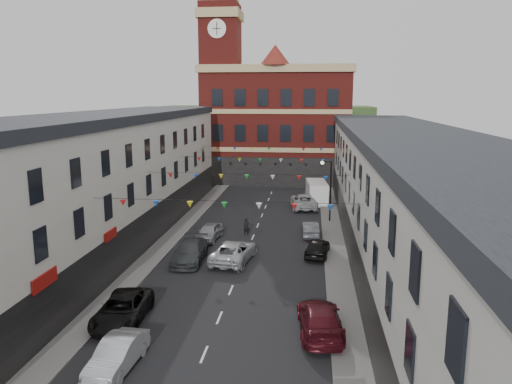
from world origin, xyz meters
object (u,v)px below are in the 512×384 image
at_px(car_right_f, 304,201).
at_px(pedestrian, 246,227).
at_px(car_right_d, 317,247).
at_px(white_van, 317,192).
at_px(street_lamp, 328,182).
at_px(car_left_c, 122,309).
at_px(car_right_c, 320,319).
at_px(car_left_b, 117,355).
at_px(car_left_d, 190,252).
at_px(car_right_e, 310,229).
at_px(moving_car, 234,251).
at_px(car_left_e, 209,232).

height_order(car_right_f, pedestrian, car_right_f).
bearing_deg(car_right_d, white_van, -83.23).
height_order(street_lamp, car_right_f, street_lamp).
distance_m(car_left_c, car_right_c, 10.63).
bearing_deg(pedestrian, white_van, 47.27).
relative_size(car_right_c, pedestrian, 3.45).
xyz_separation_m(car_left_b, car_right_c, (9.10, 4.48, 0.08)).
relative_size(car_left_d, car_right_d, 1.25).
bearing_deg(car_left_b, car_right_e, 73.42).
height_order(car_right_e, white_van, white_van).
xyz_separation_m(car_left_d, car_right_d, (9.39, 2.29, -0.05)).
distance_m(street_lamp, car_right_d, 11.15).
distance_m(car_right_e, moving_car, 9.35).
xyz_separation_m(street_lamp, car_right_d, (-1.05, -10.63, -3.19)).
relative_size(car_left_b, car_right_c, 0.79).
bearing_deg(car_left_d, car_right_e, 40.28).
relative_size(car_left_b, car_left_d, 0.81).
bearing_deg(street_lamp, car_left_d, -128.95).
bearing_deg(car_left_b, car_left_d, 95.15).
distance_m(car_left_d, moving_car, 3.24).
xyz_separation_m(car_right_c, moving_car, (-6.18, 10.72, -0.01)).
height_order(car_left_e, car_right_c, car_right_c).
bearing_deg(car_right_d, pedestrian, -32.66).
height_order(car_right_f, moving_car, car_right_f).
distance_m(car_left_b, car_right_f, 34.33).
distance_m(car_left_e, pedestrian, 3.41).
distance_m(car_right_d, moving_car, 6.45).
relative_size(car_left_e, pedestrian, 2.62).
xyz_separation_m(car_right_d, white_van, (0.10, 19.63, 0.49)).
bearing_deg(car_left_b, moving_car, 83.14).
distance_m(car_right_d, pedestrian, 7.95).
bearing_deg(pedestrian, car_left_b, -117.26).
height_order(car_left_c, moving_car, moving_car).
relative_size(car_right_c, moving_car, 0.97).
distance_m(car_left_e, car_right_e, 8.80).
distance_m(car_left_d, white_van, 23.89).
xyz_separation_m(car_right_c, white_van, (0.10, 32.20, 0.43)).
xyz_separation_m(car_left_e, car_right_d, (9.10, -3.44, 0.02)).
height_order(car_right_d, pedestrian, pedestrian).
bearing_deg(car_left_e, car_right_e, 20.51).
bearing_deg(car_left_b, car_right_f, 80.89).
distance_m(car_left_c, white_van, 33.83).
height_order(car_left_b, car_right_d, car_right_d).
bearing_deg(car_right_d, car_left_d, 20.77).
bearing_deg(car_right_c, car_right_e, -92.94).
bearing_deg(moving_car, car_left_d, 15.06).
relative_size(car_left_d, car_right_c, 0.98).
bearing_deg(white_van, car_right_d, -95.82).
relative_size(car_left_b, car_left_c, 0.81).
xyz_separation_m(car_left_b, car_right_d, (9.10, 17.05, 0.02)).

